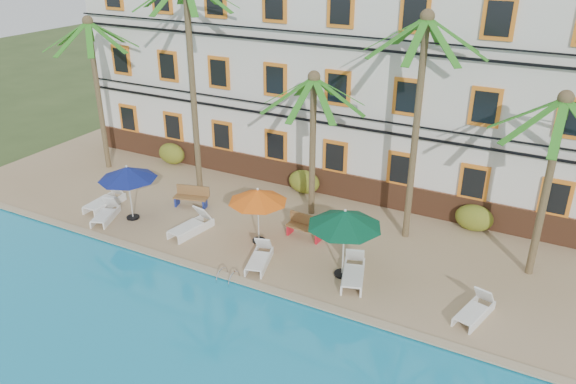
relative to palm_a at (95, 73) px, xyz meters
The scene contains 25 objects.
ground 12.24m from the palm_a, 25.02° to the right, with size 100.00×100.00×0.00m, color #384C23.
pool_deck 11.25m from the palm_a, ahead, with size 30.00×12.00×0.25m, color tan.
swimming_pool 16.24m from the palm_a, 49.25° to the right, with size 26.00×12.00×0.20m, color #1994C2.
pool_coping 12.50m from the palm_a, 29.07° to the right, with size 30.00×0.35×0.06m, color tan.
hotel_building 11.39m from the palm_a, 27.59° to the left, with size 25.40×6.44×10.22m.
palm_a is the anchor object (origin of this frame).
palm_b 6.17m from the palm_a, ahead, with size 4.31×4.31×9.64m.
palm_c 11.47m from the palm_a, ahead, with size 4.31×4.31×6.14m.
palm_d 15.62m from the palm_a, ahead, with size 4.31×4.31×8.65m.
palm_e 20.27m from the palm_a, ahead, with size 4.31×4.31×6.59m.
shrub_left 5.36m from the palm_a, 35.94° to the left, with size 1.50×0.90×1.10m, color #205518.
shrub_mid 11.27m from the palm_a, 10.45° to the left, with size 1.50×0.90×1.10m, color #205518.
shrub_right 18.47m from the palm_a, ahead, with size 1.50×0.90×1.10m, color #205518.
umbrella_blue 6.85m from the palm_a, 36.85° to the right, with size 2.40×2.40×2.41m.
umbrella_red 11.46m from the palm_a, 15.40° to the right, with size 2.28×2.28×2.29m.
umbrella_green 15.15m from the palm_a, 13.97° to the right, with size 2.60×2.60×2.59m.
lounger_a 6.55m from the palm_a, 47.39° to the right, with size 0.80×2.02×0.94m.
lounger_b 7.50m from the palm_a, 46.78° to the right, with size 1.20×1.84×0.82m.
lounger_c 9.80m from the palm_a, 24.15° to the right, with size 1.01×2.05×0.93m.
lounger_d 13.17m from the palm_a, 20.68° to the right, with size 1.10×1.89×0.84m.
lounger_e 16.02m from the palm_a, 13.86° to the right, with size 1.28×2.12×0.94m.
lounger_f 19.97m from the palm_a, 11.44° to the right, with size 1.05×1.86×0.83m.
bench_left 8.00m from the palm_a, 14.22° to the right, with size 1.57×0.85×0.93m.
bench_right 13.01m from the palm_a, ahead, with size 1.53×0.58×0.93m.
pool_ladder 13.37m from the palm_a, 27.27° to the right, with size 0.54×0.74×0.74m.
Camera 1 is at (10.50, -14.50, 11.24)m, focal length 35.00 mm.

